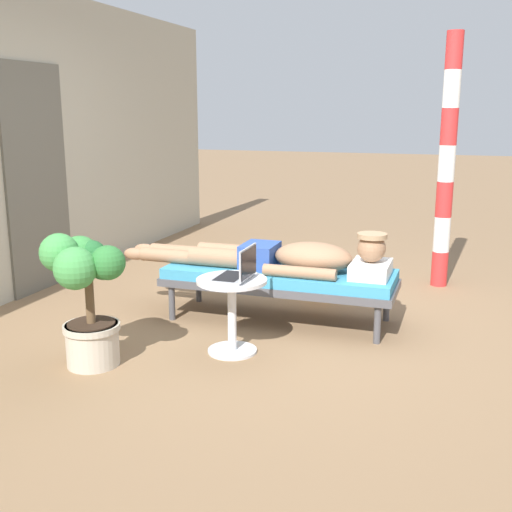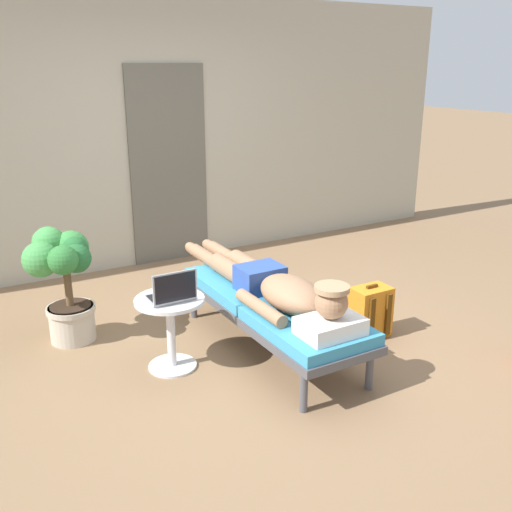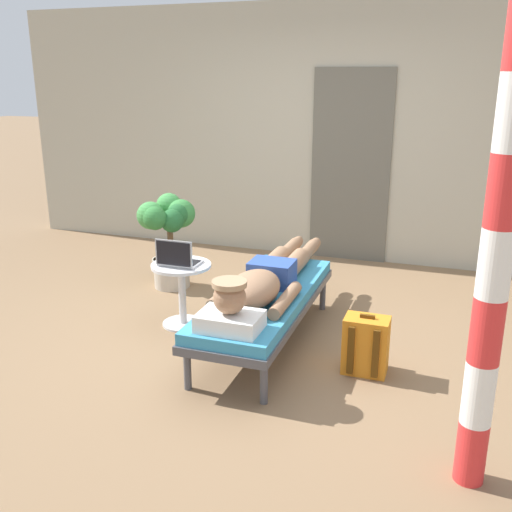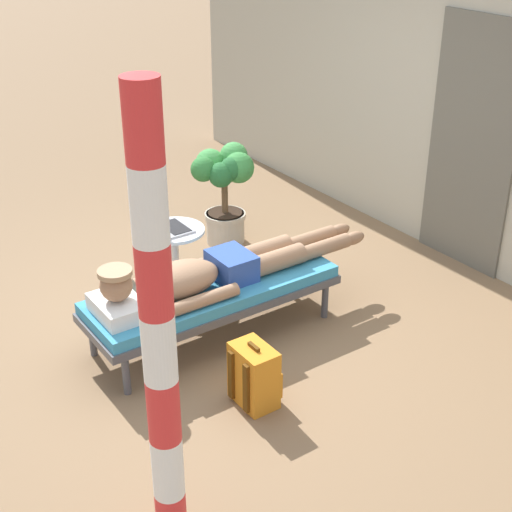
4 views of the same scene
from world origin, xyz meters
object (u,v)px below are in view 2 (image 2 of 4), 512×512
Objects in this scene: side_table at (170,321)px; backpack at (370,312)px; laptop at (172,293)px; potted_plant at (64,275)px; person_reclining at (274,286)px; lounge_chair at (271,306)px.

backpack is (1.54, -0.31, -0.16)m from side_table.
laptop is (0.00, -0.05, 0.23)m from side_table.
side_table is 0.97m from potted_plant.
side_table is (-0.75, 0.15, -0.16)m from person_reclining.
side_table is at bearing 171.37° from lounge_chair.
potted_plant is (-1.26, 0.91, 0.19)m from lounge_chair.
side_table is at bearing 168.47° from person_reclining.
potted_plant reaches higher than lounge_chair.
potted_plant reaches higher than backpack.
backpack is at bearing -10.99° from person_reclining.
laptop is at bearing 170.60° from backpack.
lounge_chair is 0.18m from person_reclining.
person_reclining reaches higher than backpack.
laptop is 0.99m from potted_plant.
backpack is (1.54, -0.25, -0.39)m from laptop.
side_table is 0.23m from laptop.
backpack reaches higher than lounge_chair.
side_table is 1.23× the size of backpack.
lounge_chair is at bearing 90.00° from person_reclining.
person_reclining is 0.78m from side_table.
side_table is at bearing 90.00° from laptop.
side_table is at bearing 168.75° from backpack.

